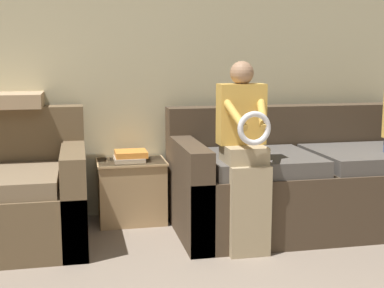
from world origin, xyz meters
name	(u,v)px	position (x,y,z in m)	size (l,w,h in m)	color
wall_back	(110,55)	(0.00, 3.26, 1.27)	(7.51, 0.06, 2.55)	beige
couch_main	(305,183)	(1.40, 2.66, 0.33)	(1.98, 0.97, 0.88)	#473828
child_left_seated	(245,149)	(0.79, 2.26, 0.68)	(0.31, 0.37, 1.24)	tan
side_shelf	(132,190)	(0.12, 3.01, 0.25)	(0.52, 0.38, 0.48)	tan
book_stack	(130,156)	(0.12, 3.02, 0.52)	(0.25, 0.25, 0.07)	gray
throw_pillow	(10,100)	(-0.74, 3.06, 0.96)	(0.47, 0.47, 0.10)	tan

